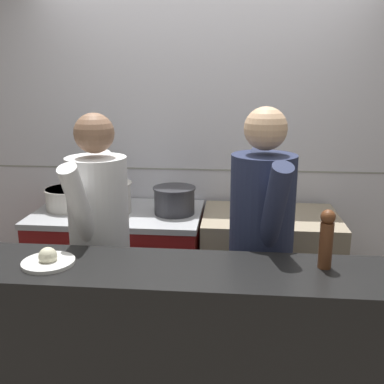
{
  "coord_description": "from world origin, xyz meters",
  "views": [
    {
      "loc": [
        0.22,
        -2.12,
        1.85
      ],
      "look_at": [
        -0.03,
        0.56,
        1.15
      ],
      "focal_mm": 42.0,
      "sensor_mm": 36.0,
      "label": 1
    }
  ],
  "objects": [
    {
      "name": "wall_back_tiled",
      "position": [
        0.0,
        1.28,
        1.3
      ],
      "size": [
        8.0,
        0.06,
        2.6
      ],
      "color": "silver",
      "rests_on": "ground_plane"
    },
    {
      "name": "stock_pot",
      "position": [
        -0.97,
        0.91,
        0.99
      ],
      "size": [
        0.34,
        0.34,
        0.15
      ],
      "color": "beige",
      "rests_on": "oven_range"
    },
    {
      "name": "chef_sous",
      "position": [
        0.38,
        0.2,
        0.95
      ],
      "size": [
        0.41,
        0.74,
        1.7
      ],
      "rotation": [
        0.0,
        0.0,
        0.2
      ],
      "color": "black",
      "rests_on": "ground_plane"
    },
    {
      "name": "pass_counter",
      "position": [
        -0.12,
        -0.28,
        0.5
      ],
      "size": [
        2.91,
        0.45,
        1.02
      ],
      "color": "black",
      "rests_on": "ground_plane"
    },
    {
      "name": "braising_pot",
      "position": [
        -0.19,
        0.87,
        1.01
      ],
      "size": [
        0.3,
        0.3,
        0.19
      ],
      "color": "#2D2D33",
      "rests_on": "oven_range"
    },
    {
      "name": "oven_range",
      "position": [
        -0.6,
        0.88,
        0.46
      ],
      "size": [
        1.19,
        0.71,
        0.91
      ],
      "color": "maroon",
      "rests_on": "ground_plane"
    },
    {
      "name": "sauce_pot",
      "position": [
        -0.64,
        0.86,
        1.02
      ],
      "size": [
        0.31,
        0.31,
        0.22
      ],
      "color": "beige",
      "rests_on": "oven_range"
    },
    {
      "name": "prep_counter",
      "position": [
        0.48,
        0.88,
        0.46
      ],
      "size": [
        0.93,
        0.65,
        0.92
      ],
      "color": "gray",
      "rests_on": "ground_plane"
    },
    {
      "name": "plated_dish_main",
      "position": [
        -0.61,
        -0.29,
        1.04
      ],
      "size": [
        0.24,
        0.24,
        0.08
      ],
      "color": "white",
      "rests_on": "pass_counter"
    },
    {
      "name": "chef_head_cook",
      "position": [
        -0.53,
        0.23,
        0.92
      ],
      "size": [
        0.38,
        0.73,
        1.66
      ],
      "rotation": [
        0.0,
        0.0,
        -0.14
      ],
      "color": "black",
      "rests_on": "ground_plane"
    },
    {
      "name": "pepper_mill",
      "position": [
        0.64,
        -0.21,
        1.16
      ],
      "size": [
        0.07,
        0.07,
        0.27
      ],
      "color": "brown",
      "rests_on": "pass_counter"
    },
    {
      "name": "chefs_knife",
      "position": [
        0.46,
        0.71,
        0.92
      ],
      "size": [
        0.31,
        0.2,
        0.02
      ],
      "color": "#B7BABF",
      "rests_on": "prep_counter"
    }
  ]
}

